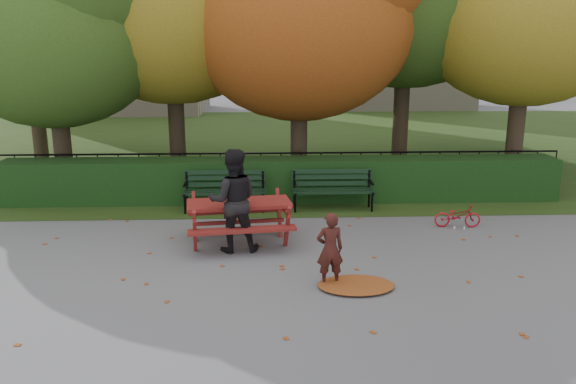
{
  "coord_description": "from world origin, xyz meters",
  "views": [
    {
      "loc": [
        -0.42,
        -8.42,
        3.42
      ],
      "look_at": [
        0.0,
        1.29,
        1.0
      ],
      "focal_mm": 35.0,
      "sensor_mm": 36.0,
      "label": 1
    }
  ],
  "objects_px": {
    "tree_a": "(59,4)",
    "bench_left": "(225,187)",
    "child": "(330,249)",
    "adult": "(233,201)",
    "bench_right": "(332,186)",
    "bicycle": "(458,216)",
    "picnic_table": "(239,211)"
  },
  "relations": [
    {
      "from": "bench_left",
      "to": "picnic_table",
      "type": "bearing_deg",
      "value": -79.71
    },
    {
      "from": "bench_right",
      "to": "picnic_table",
      "type": "bearing_deg",
      "value": -130.9
    },
    {
      "from": "bench_right",
      "to": "adult",
      "type": "distance_m",
      "value": 3.38
    },
    {
      "from": "adult",
      "to": "bicycle",
      "type": "xyz_separation_m",
      "value": [
        4.42,
        1.17,
        -0.67
      ]
    },
    {
      "from": "picnic_table",
      "to": "tree_a",
      "type": "bearing_deg",
      "value": 128.51
    },
    {
      "from": "adult",
      "to": "bicycle",
      "type": "distance_m",
      "value": 4.62
    },
    {
      "from": "bench_left",
      "to": "adult",
      "type": "bearing_deg",
      "value": -82.77
    },
    {
      "from": "tree_a",
      "to": "adult",
      "type": "distance_m",
      "value": 7.16
    },
    {
      "from": "tree_a",
      "to": "bicycle",
      "type": "height_order",
      "value": "tree_a"
    },
    {
      "from": "adult",
      "to": "bench_right",
      "type": "bearing_deg",
      "value": -132.13
    },
    {
      "from": "tree_a",
      "to": "picnic_table",
      "type": "bearing_deg",
      "value": -44.07
    },
    {
      "from": "adult",
      "to": "bicycle",
      "type": "bearing_deg",
      "value": -169.3
    },
    {
      "from": "tree_a",
      "to": "bench_left",
      "type": "bearing_deg",
      "value": -25.76
    },
    {
      "from": "bench_right",
      "to": "child",
      "type": "height_order",
      "value": "child"
    },
    {
      "from": "bench_right",
      "to": "adult",
      "type": "height_order",
      "value": "adult"
    },
    {
      "from": "child",
      "to": "bench_left",
      "type": "bearing_deg",
      "value": -74.17
    },
    {
      "from": "bench_right",
      "to": "child",
      "type": "bearing_deg",
      "value": -97.38
    },
    {
      "from": "child",
      "to": "adult",
      "type": "distance_m",
      "value": 2.23
    },
    {
      "from": "bench_right",
      "to": "picnic_table",
      "type": "relative_size",
      "value": 0.88
    },
    {
      "from": "bench_left",
      "to": "adult",
      "type": "relative_size",
      "value": 0.98
    },
    {
      "from": "adult",
      "to": "bench_left",
      "type": "bearing_deg",
      "value": -86.93
    },
    {
      "from": "bench_left",
      "to": "picnic_table",
      "type": "height_order",
      "value": "bench_left"
    },
    {
      "from": "bench_left",
      "to": "bench_right",
      "type": "bearing_deg",
      "value": 0.0
    },
    {
      "from": "bench_left",
      "to": "tree_a",
      "type": "bearing_deg",
      "value": 154.24
    },
    {
      "from": "bench_right",
      "to": "bicycle",
      "type": "height_order",
      "value": "bench_right"
    },
    {
      "from": "bench_left",
      "to": "child",
      "type": "distance_m",
      "value": 4.64
    },
    {
      "from": "tree_a",
      "to": "picnic_table",
      "type": "height_order",
      "value": "tree_a"
    },
    {
      "from": "tree_a",
      "to": "bench_left",
      "type": "xyz_separation_m",
      "value": [
        3.89,
        -1.88,
        -4.0
      ]
    },
    {
      "from": "picnic_table",
      "to": "bench_left",
      "type": "bearing_deg",
      "value": 92.87
    },
    {
      "from": "picnic_table",
      "to": "bench_right",
      "type": "bearing_deg",
      "value": 41.68
    },
    {
      "from": "bench_left",
      "to": "adult",
      "type": "xyz_separation_m",
      "value": [
        0.34,
        -2.65,
        0.39
      ]
    },
    {
      "from": "tree_a",
      "to": "bench_right",
      "type": "xyz_separation_m",
      "value": [
        6.29,
        -1.88,
        -4.0
      ]
    }
  ]
}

